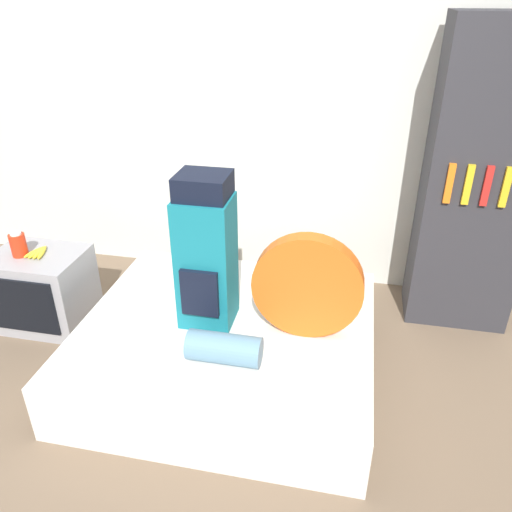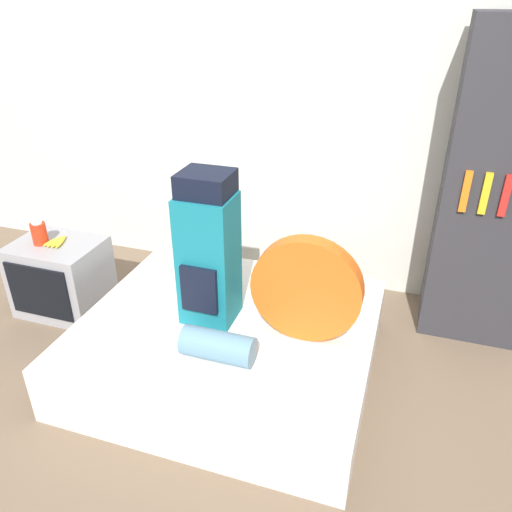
{
  "view_description": "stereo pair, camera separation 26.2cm",
  "coord_description": "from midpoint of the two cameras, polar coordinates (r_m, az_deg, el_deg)",
  "views": [
    {
      "loc": [
        0.86,
        -1.64,
        2.04
      ],
      "look_at": [
        0.39,
        0.63,
        0.8
      ],
      "focal_mm": 35.0,
      "sensor_mm": 36.0,
      "label": 1
    },
    {
      "loc": [
        1.11,
        -1.57,
        2.04
      ],
      "look_at": [
        0.39,
        0.63,
        0.8
      ],
      "focal_mm": 35.0,
      "sensor_mm": 36.0,
      "label": 2
    }
  ],
  "objects": [
    {
      "name": "ground_plane",
      "position": [
        2.78,
        -9.51,
        -19.53
      ],
      "size": [
        16.0,
        16.0,
        0.0
      ],
      "primitive_type": "plane",
      "color": "brown"
    },
    {
      "name": "wall_back",
      "position": [
        3.67,
        2.43,
        16.63
      ],
      "size": [
        8.0,
        0.05,
        2.6
      ],
      "color": "silver",
      "rests_on": "ground_plane"
    },
    {
      "name": "bed",
      "position": [
        3.01,
        -0.58,
        -10.09
      ],
      "size": [
        1.65,
        1.47,
        0.35
      ],
      "color": "silver",
      "rests_on": "ground_plane"
    },
    {
      "name": "backpack",
      "position": [
        2.72,
        -2.75,
        0.44
      ],
      "size": [
        0.29,
        0.3,
        0.87
      ],
      "color": "#14707F",
      "rests_on": "bed"
    },
    {
      "name": "tent_bag",
      "position": [
        2.65,
        8.62,
        -3.88
      ],
      "size": [
        0.6,
        0.1,
        0.6
      ],
      "color": "#E05B19",
      "rests_on": "bed"
    },
    {
      "name": "sleeping_roll",
      "position": [
        2.59,
        -1.45,
        -10.33
      ],
      "size": [
        0.38,
        0.16,
        0.16
      ],
      "color": "#5B849E",
      "rests_on": "bed"
    },
    {
      "name": "television",
      "position": [
        3.69,
        -19.5,
        -2.34
      ],
      "size": [
        0.58,
        0.47,
        0.52
      ],
      "color": "#939399",
      "rests_on": "ground_plane"
    },
    {
      "name": "canister",
      "position": [
        3.57,
        -21.66,
        2.41
      ],
      "size": [
        0.1,
        0.1,
        0.16
      ],
      "color": "red",
      "rests_on": "television"
    },
    {
      "name": "banana_bunch",
      "position": [
        3.56,
        -19.79,
        1.53
      ],
      "size": [
        0.13,
        0.18,
        0.03
      ],
      "color": "yellow",
      "rests_on": "television"
    },
    {
      "name": "bookshelf",
      "position": [
        3.38,
        28.12,
        6.4
      ],
      "size": [
        0.65,
        0.43,
        1.94
      ],
      "color": "#2D2D33",
      "rests_on": "ground_plane"
    }
  ]
}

